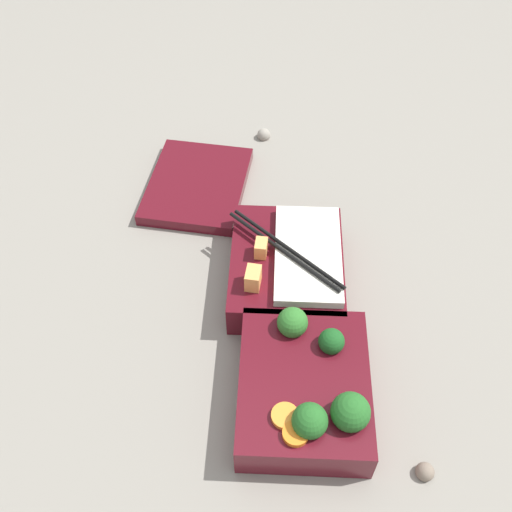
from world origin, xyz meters
The scene contains 6 objects.
ground_plane centered at (0.00, 0.00, 0.00)m, with size 3.00×3.00×0.00m, color gray.
bento_tray_vegetable centered at (-0.09, -0.02, 0.03)m, with size 0.19×0.15×0.08m.
bento_tray_rice centered at (0.09, 0.00, 0.03)m, with size 0.19×0.15×0.08m.
bento_lid centered at (0.26, 0.14, 0.01)m, with size 0.18×0.15×0.02m, color #510F19.
pebble_0 centered at (0.40, 0.04, 0.01)m, with size 0.02×0.02×0.02m, color gray.
pebble_1 centered at (-0.17, -0.15, 0.01)m, with size 0.02×0.02×0.02m, color #7A6B5B.
Camera 1 is at (-0.42, 0.02, 0.65)m, focal length 42.00 mm.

